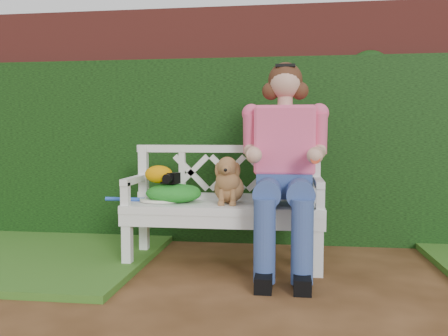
# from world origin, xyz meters

# --- Properties ---
(ground) EXTENTS (60.00, 60.00, 0.00)m
(ground) POSITION_xyz_m (0.00, 0.00, 0.00)
(ground) COLOR #3D2410
(brick_wall) EXTENTS (10.00, 0.30, 2.20)m
(brick_wall) POSITION_xyz_m (0.00, 1.90, 1.10)
(brick_wall) COLOR maroon
(brick_wall) RESTS_ON ground
(ivy_hedge) EXTENTS (10.00, 0.18, 1.70)m
(ivy_hedge) POSITION_xyz_m (0.00, 1.68, 0.85)
(ivy_hedge) COLOR #1E5515
(ivy_hedge) RESTS_ON ground
(grass_left) EXTENTS (2.60, 2.00, 0.05)m
(grass_left) POSITION_xyz_m (-2.40, 0.90, 0.03)
(grass_left) COLOR #2B5F19
(grass_left) RESTS_ON ground
(garden_bench) EXTENTS (1.59, 0.63, 0.48)m
(garden_bench) POSITION_xyz_m (-0.51, 0.85, 0.24)
(garden_bench) COLOR white
(garden_bench) RESTS_ON ground
(seated_woman) EXTENTS (0.67, 0.90, 1.59)m
(seated_woman) POSITION_xyz_m (-0.05, 0.83, 0.80)
(seated_woman) COLOR red
(seated_woman) RESTS_ON ground
(dog) EXTENTS (0.34, 0.39, 0.37)m
(dog) POSITION_xyz_m (-0.47, 0.84, 0.66)
(dog) COLOR brown
(dog) RESTS_ON garden_bench
(tennis_racket) EXTENTS (0.71, 0.46, 0.03)m
(tennis_racket) POSITION_xyz_m (-1.03, 0.85, 0.50)
(tennis_racket) COLOR white
(tennis_racket) RESTS_ON garden_bench
(green_bag) EXTENTS (0.53, 0.47, 0.15)m
(green_bag) POSITION_xyz_m (-0.90, 0.85, 0.55)
(green_bag) COLOR #296720
(green_bag) RESTS_ON garden_bench
(camera_item) EXTENTS (0.15, 0.13, 0.08)m
(camera_item) POSITION_xyz_m (-0.92, 0.83, 0.67)
(camera_item) COLOR black
(camera_item) RESTS_ON green_bag
(baseball_glove) EXTENTS (0.22, 0.17, 0.14)m
(baseball_glove) POSITION_xyz_m (-1.02, 0.84, 0.70)
(baseball_glove) COLOR #D68902
(baseball_glove) RESTS_ON green_bag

